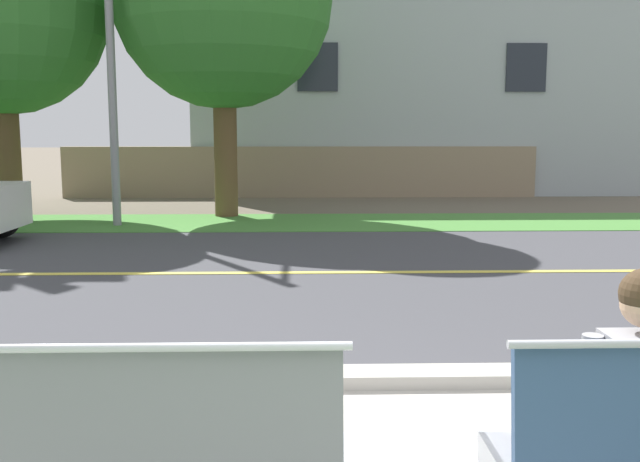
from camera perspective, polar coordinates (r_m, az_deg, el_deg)
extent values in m
plane|color=#665B4C|center=(10.82, 1.16, -1.79)|extent=(140.00, 140.00, 0.00)
cube|color=#ADA89E|center=(5.33, 4.10, -11.52)|extent=(44.00, 0.30, 0.11)
cube|color=#424247|center=(9.34, 1.59, -3.32)|extent=(52.00, 8.00, 0.01)
cube|color=#E0CC4C|center=(9.34, 1.59, -3.29)|extent=(48.00, 0.14, 0.01)
cube|color=#478438|center=(14.46, 0.46, 0.71)|extent=(48.00, 2.80, 0.02)
cube|color=silver|center=(3.33, -13.63, -17.25)|extent=(1.74, 0.44, 0.05)
cube|color=slate|center=(3.04, -14.59, -13.92)|extent=(1.67, 0.12, 0.52)
cylinder|color=silver|center=(2.94, -14.82, -8.92)|extent=(1.74, 0.04, 0.04)
cylinder|color=#333D56|center=(3.67, 21.27, -13.70)|extent=(0.15, 0.42, 0.15)
cylinder|color=#333D56|center=(3.74, 23.88, -13.42)|extent=(0.15, 0.42, 0.15)
cylinder|color=#333D56|center=(3.94, 19.93, -16.72)|extent=(0.12, 0.12, 0.43)
cylinder|color=#333D56|center=(4.01, 22.43, -16.43)|extent=(0.12, 0.12, 0.43)
cylinder|color=gray|center=(3.40, 20.60, -11.45)|extent=(0.09, 0.09, 0.46)
cylinder|color=black|center=(13.51, -24.03, 0.84)|extent=(0.64, 0.18, 0.64)
cylinder|color=gray|center=(14.52, -16.32, 15.39)|extent=(0.16, 0.16, 7.58)
cylinder|color=brown|center=(16.45, -23.41, 5.60)|extent=(0.48, 0.48, 2.69)
sphere|color=#2D6B28|center=(16.63, -23.99, 15.81)|extent=(4.30, 4.30, 4.30)
cylinder|color=brown|center=(15.53, -7.49, 6.37)|extent=(0.49, 0.49, 2.84)
cube|color=gray|center=(19.96, -1.56, 4.70)|extent=(13.00, 0.36, 1.40)
cube|color=#A3ADB2|center=(23.41, 6.75, 11.29)|extent=(12.67, 6.40, 6.43)
cube|color=#232833|center=(19.98, -0.19, 12.85)|extent=(1.10, 0.06, 1.30)
cube|color=#232833|center=(20.91, 16.02, 12.33)|extent=(1.10, 0.06, 1.30)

